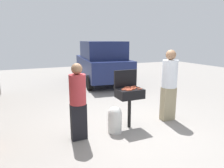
{
  "coord_description": "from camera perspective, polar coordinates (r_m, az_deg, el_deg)",
  "views": [
    {
      "loc": [
        -2.25,
        -4.01,
        2.09
      ],
      "look_at": [
        -0.2,
        0.56,
        1.0
      ],
      "focal_mm": 32.64,
      "sensor_mm": 36.0,
      "label": 1
    }
  ],
  "objects": [
    {
      "name": "ground_plane",
      "position": [
        5.05,
        4.78,
        -12.22
      ],
      "size": [
        24.0,
        24.0,
        0.0
      ],
      "primitive_type": "plane",
      "color": "gray"
    },
    {
      "name": "bbq_grill",
      "position": [
        4.84,
        4.97,
        -3.05
      ],
      "size": [
        0.6,
        0.44,
        0.96
      ],
      "color": "black",
      "rests_on": "ground"
    },
    {
      "name": "grill_lid_open",
      "position": [
        4.95,
        3.81,
        1.55
      ],
      "size": [
        0.6,
        0.05,
        0.42
      ],
      "primitive_type": "cube",
      "color": "black",
      "rests_on": "bbq_grill"
    },
    {
      "name": "hot_dog_0",
      "position": [
        4.64,
        4.62,
        -1.7
      ],
      "size": [
        0.13,
        0.03,
        0.03
      ],
      "primitive_type": "cylinder",
      "rotation": [
        0.0,
        1.57,
        -0.03
      ],
      "color": "#B74C33",
      "rests_on": "bbq_grill"
    },
    {
      "name": "hot_dog_1",
      "position": [
        4.71,
        4.91,
        -1.47
      ],
      "size": [
        0.13,
        0.03,
        0.03
      ],
      "primitive_type": "cylinder",
      "rotation": [
        0.0,
        1.57,
        -0.05
      ],
      "color": "#B74C33",
      "rests_on": "bbq_grill"
    },
    {
      "name": "hot_dog_2",
      "position": [
        4.8,
        6.04,
        -1.24
      ],
      "size": [
        0.13,
        0.03,
        0.03
      ],
      "primitive_type": "cylinder",
      "rotation": [
        0.0,
        1.57,
        0.06
      ],
      "color": "#C6593D",
      "rests_on": "bbq_grill"
    },
    {
      "name": "hot_dog_3",
      "position": [
        4.82,
        5.15,
        -1.16
      ],
      "size": [
        0.13,
        0.03,
        0.03
      ],
      "primitive_type": "cylinder",
      "rotation": [
        0.0,
        1.57,
        -0.04
      ],
      "color": "#AD4228",
      "rests_on": "bbq_grill"
    },
    {
      "name": "hot_dog_4",
      "position": [
        4.73,
        4.32,
        -1.42
      ],
      "size": [
        0.13,
        0.03,
        0.03
      ],
      "primitive_type": "cylinder",
      "rotation": [
        0.0,
        1.57,
        0.03
      ],
      "color": "#B74C33",
      "rests_on": "bbq_grill"
    },
    {
      "name": "hot_dog_5",
      "position": [
        4.74,
        3.36,
        -1.37
      ],
      "size": [
        0.13,
        0.03,
        0.03
      ],
      "primitive_type": "cylinder",
      "rotation": [
        0.0,
        1.57,
        0.05
      ],
      "color": "#C6593D",
      "rests_on": "bbq_grill"
    },
    {
      "name": "hot_dog_6",
      "position": [
        4.8,
        3.79,
        -1.19
      ],
      "size": [
        0.13,
        0.03,
        0.03
      ],
      "primitive_type": "cylinder",
      "rotation": [
        0.0,
        1.57,
        -0.03
      ],
      "color": "#AD4228",
      "rests_on": "bbq_grill"
    },
    {
      "name": "hot_dog_7",
      "position": [
        4.76,
        7.68,
        -1.4
      ],
      "size": [
        0.13,
        0.03,
        0.03
      ],
      "primitive_type": "cylinder",
      "rotation": [
        0.0,
        1.57,
        -0.02
      ],
      "color": "#B74C33",
      "rests_on": "bbq_grill"
    },
    {
      "name": "hot_dog_8",
      "position": [
        4.9,
        5.07,
        -0.95
      ],
      "size": [
        0.13,
        0.03,
        0.03
      ],
      "primitive_type": "cylinder",
      "rotation": [
        0.0,
        1.57,
        0.06
      ],
      "color": "#C6593D",
      "rests_on": "bbq_grill"
    },
    {
      "name": "hot_dog_9",
      "position": [
        4.62,
        4.87,
        -1.77
      ],
      "size": [
        0.13,
        0.03,
        0.03
      ],
      "primitive_type": "cylinder",
      "rotation": [
        0.0,
        1.57,
        -0.02
      ],
      "color": "#AD4228",
      "rests_on": "bbq_grill"
    },
    {
      "name": "hot_dog_10",
      "position": [
        4.92,
        4.18,
        -0.87
      ],
      "size": [
        0.13,
        0.04,
        0.03
      ],
      "primitive_type": "cylinder",
      "rotation": [
        0.0,
        1.57,
        0.09
      ],
      "color": "#C6593D",
      "rests_on": "bbq_grill"
    },
    {
      "name": "hot_dog_11",
      "position": [
        4.9,
        6.03,
        -0.97
      ],
      "size": [
        0.13,
        0.03,
        0.03
      ],
      "primitive_type": "cylinder",
      "rotation": [
        0.0,
        1.57,
        0.05
      ],
      "color": "#AD4228",
      "rests_on": "bbq_grill"
    },
    {
      "name": "hot_dog_12",
      "position": [
        5.0,
        5.96,
        -0.69
      ],
      "size": [
        0.13,
        0.04,
        0.03
      ],
      "primitive_type": "cylinder",
      "rotation": [
        0.0,
        1.57,
        0.1
      ],
      "color": "#C6593D",
      "rests_on": "bbq_grill"
    },
    {
      "name": "hot_dog_13",
      "position": [
        4.71,
        5.8,
        -1.49
      ],
      "size": [
        0.13,
        0.03,
        0.03
      ],
      "primitive_type": "cylinder",
      "rotation": [
        0.0,
        1.57,
        -0.06
      ],
      "color": "#AD4228",
      "rests_on": "bbq_grill"
    },
    {
      "name": "hot_dog_14",
      "position": [
        4.89,
        7.04,
        -1.01
      ],
      "size": [
        0.13,
        0.04,
        0.03
      ],
      "primitive_type": "cylinder",
      "rotation": [
        0.0,
        1.57,
        0.08
      ],
      "color": "#AD4228",
      "rests_on": "bbq_grill"
    },
    {
      "name": "hot_dog_15",
      "position": [
        4.65,
        3.52,
        -1.63
      ],
      "size": [
        0.13,
        0.03,
        0.03
      ],
      "primitive_type": "cylinder",
      "rotation": [
        0.0,
        1.57,
        -0.06
      ],
      "color": "#C6593D",
      "rests_on": "bbq_grill"
    },
    {
      "name": "propane_tank",
      "position": [
        4.72,
        0.78,
        -9.77
      ],
      "size": [
        0.32,
        0.32,
        0.62
      ],
      "color": "silver",
      "rests_on": "ground"
    },
    {
      "name": "person_left",
      "position": [
        4.28,
        -9.53,
        -4.23
      ],
      "size": [
        0.34,
        0.34,
        1.64
      ],
      "rotation": [
        0.0,
        0.0,
        -0.22
      ],
      "color": "black",
      "rests_on": "ground"
    },
    {
      "name": "person_right",
      "position": [
        5.45,
        15.73,
        0.31
      ],
      "size": [
        0.39,
        0.39,
        1.85
      ],
      "rotation": [
        0.0,
        0.0,
        3.36
      ],
      "color": "gray",
      "rests_on": "ground"
    },
    {
      "name": "parked_minivan",
      "position": [
        10.14,
        -2.9,
        6.25
      ],
      "size": [
        2.47,
        4.6,
        2.02
      ],
      "rotation": [
        0.0,
        0.0,
        3.02
      ],
      "color": "navy",
      "rests_on": "ground"
    }
  ]
}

